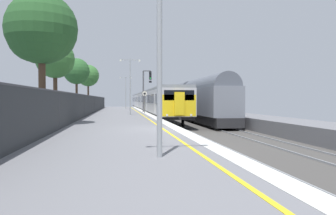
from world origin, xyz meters
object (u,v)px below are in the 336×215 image
commuter_train_at_platform (148,101)px  background_tree_left (40,31)px  platform_lamp_near (159,28)px  platform_lamp_mid (130,82)px  speed_limit_sign (145,99)px  freight_train_adjacent_track (173,99)px  signal_gantry (146,86)px  background_tree_back (76,72)px  background_tree_centre (56,60)px  background_tree_right (88,76)px  platform_lamp_far (126,90)px

commuter_train_at_platform → background_tree_left: bearing=-104.4°
platform_lamp_near → platform_lamp_mid: platform_lamp_near is taller
speed_limit_sign → freight_train_adjacent_track: bearing=71.2°
signal_gantry → background_tree_left: 22.12m
commuter_train_at_platform → platform_lamp_mid: size_ratio=11.13×
speed_limit_sign → background_tree_back: 10.71m
signal_gantry → background_tree_centre: background_tree_centre is taller
signal_gantry → background_tree_left: size_ratio=0.66×
signal_gantry → background_tree_right: 18.02m
speed_limit_sign → signal_gantry: bearing=84.1°
background_tree_back → platform_lamp_far: bearing=64.3°
platform_lamp_far → speed_limit_sign: bearing=-84.9°
commuter_train_at_platform → platform_lamp_mid: (-3.58, -23.11, 1.95)m
signal_gantry → platform_lamp_mid: bearing=-104.4°
speed_limit_sign → platform_lamp_mid: 5.24m
commuter_train_at_platform → platform_lamp_near: (-3.58, -47.19, 2.01)m
background_tree_left → background_tree_centre: background_tree_left is taller
freight_train_adjacent_track → background_tree_right: 14.45m
freight_train_adjacent_track → platform_lamp_near: platform_lamp_near is taller
platform_lamp_near → background_tree_right: (-6.19, 48.16, 2.04)m
platform_lamp_near → platform_lamp_far: 48.15m
platform_lamp_far → background_tree_right: bearing=179.9°
signal_gantry → background_tree_right: background_tree_right is taller
platform_lamp_far → background_tree_right: background_tree_right is taller
commuter_train_at_platform → background_tree_back: (-10.01, -12.37, 3.66)m
commuter_train_at_platform → background_tree_right: (-9.77, 0.98, 4.05)m
commuter_train_at_platform → background_tree_left: size_ratio=7.93×
platform_lamp_mid → speed_limit_sign: bearing=69.5°
freight_train_adjacent_track → speed_limit_sign: 18.15m
speed_limit_sign → platform_lamp_mid: size_ratio=0.45×
freight_train_adjacent_track → platform_lamp_far: platform_lamp_far is taller
signal_gantry → platform_lamp_mid: size_ratio=0.93×
background_tree_right → freight_train_adjacent_track: bearing=-9.3°
background_tree_back → platform_lamp_mid: bearing=-59.1°
signal_gantry → speed_limit_sign: signal_gantry is taller
commuter_train_at_platform → freight_train_adjacent_track: (4.00, -1.27, 0.30)m
platform_lamp_mid → commuter_train_at_platform: bearing=81.2°
background_tree_right → platform_lamp_near: bearing=-82.7°
platform_lamp_near → background_tree_centre: 22.41m
background_tree_centre → platform_lamp_far: bearing=76.6°
platform_lamp_mid → background_tree_right: bearing=104.4°
platform_lamp_near → background_tree_right: background_tree_right is taller
platform_lamp_far → background_tree_left: background_tree_left is taller
freight_train_adjacent_track → signal_gantry: bearing=-111.9°
platform_lamp_near → background_tree_back: 35.44m
freight_train_adjacent_track → platform_lamp_near: size_ratio=10.54×
platform_lamp_far → background_tree_left: (-5.54, -36.46, 2.25)m
platform_lamp_far → background_tree_centre: (-6.39, -26.73, 1.69)m
freight_train_adjacent_track → background_tree_left: 36.86m
platform_lamp_near → speed_limit_sign: bearing=86.5°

